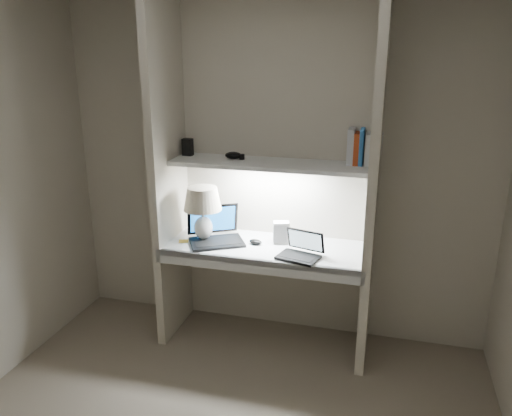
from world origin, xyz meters
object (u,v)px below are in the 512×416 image
(speaker, at_px, (281,232))
(book_row, at_px, (364,148))
(laptop_main, at_px, (215,233))
(table_lamp, at_px, (203,205))
(laptop_netbook, at_px, (301,251))

(speaker, xyz_separation_m, book_row, (0.55, 0.11, 0.63))
(laptop_main, bearing_deg, book_row, -18.84)
(table_lamp, relative_size, book_row, 1.66)
(laptop_main, bearing_deg, laptop_netbook, -40.87)
(laptop_main, relative_size, laptop_netbook, 1.53)
(laptop_main, distance_m, speaker, 0.49)
(laptop_netbook, bearing_deg, table_lamp, -173.46)
(table_lamp, bearing_deg, laptop_netbook, -8.42)
(table_lamp, bearing_deg, speaker, 10.97)
(table_lamp, xyz_separation_m, book_row, (1.11, 0.22, 0.44))
(speaker, bearing_deg, laptop_netbook, -66.85)
(laptop_netbook, distance_m, speaker, 0.29)
(laptop_main, height_order, speaker, laptop_main)
(table_lamp, distance_m, laptop_main, 0.23)
(laptop_main, xyz_separation_m, laptop_netbook, (0.66, -0.13, -0.02))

